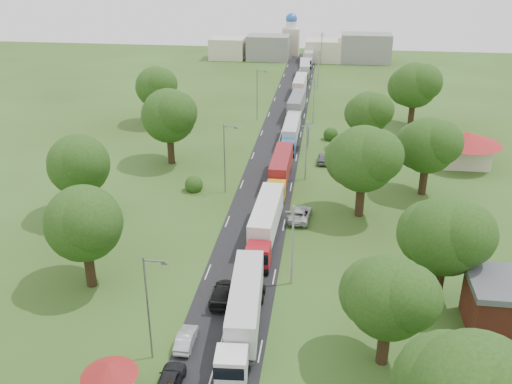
% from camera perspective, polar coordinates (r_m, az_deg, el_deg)
% --- Properties ---
extents(ground, '(260.00, 260.00, 0.00)m').
position_cam_1_polar(ground, '(66.73, -0.74, -5.51)').
color(ground, '#2F4216').
rests_on(ground, ground).
extents(road, '(8.00, 200.00, 0.04)m').
position_cam_1_polar(road, '(84.54, 1.19, 1.17)').
color(road, black).
rests_on(road, ground).
extents(guard_booth, '(4.40, 4.40, 3.45)m').
position_cam_1_polar(guard_booth, '(47.38, -14.41, -17.46)').
color(guard_booth, beige).
rests_on(guard_booth, ground).
extents(info_sign, '(0.12, 3.10, 4.10)m').
position_cam_1_polar(info_sign, '(97.17, 5.26, 6.08)').
color(info_sign, slate).
rests_on(info_sign, ground).
extents(pole_1, '(1.60, 0.24, 9.00)m').
position_cam_1_polar(pole_1, '(57.87, 3.67, -5.23)').
color(pole_1, gray).
rests_on(pole_1, ground).
extents(pole_2, '(1.60, 0.24, 9.00)m').
position_cam_1_polar(pole_2, '(83.38, 5.06, 4.20)').
color(pole_2, gray).
rests_on(pole_2, ground).
extents(pole_3, '(1.60, 0.24, 9.00)m').
position_cam_1_polar(pole_3, '(110.10, 5.80, 9.14)').
color(pole_3, gray).
rests_on(pole_3, ground).
extents(pole_4, '(1.60, 0.24, 9.00)m').
position_cam_1_polar(pole_4, '(137.34, 6.25, 12.14)').
color(pole_4, gray).
rests_on(pole_4, ground).
extents(pole_5, '(1.60, 0.24, 9.00)m').
position_cam_1_polar(pole_5, '(164.83, 6.56, 14.14)').
color(pole_5, gray).
rests_on(pole_5, ground).
extents(lamp_0, '(2.03, 0.22, 10.00)m').
position_cam_1_polar(lamp_0, '(48.39, -10.63, -10.96)').
color(lamp_0, slate).
rests_on(lamp_0, ground).
extents(lamp_1, '(2.03, 0.22, 10.00)m').
position_cam_1_polar(lamp_1, '(78.61, -3.07, 3.68)').
color(lamp_1, slate).
rests_on(lamp_1, ground).
extents(lamp_2, '(2.03, 0.22, 10.00)m').
position_cam_1_polar(lamp_2, '(111.66, 0.18, 9.94)').
color(lamp_2, slate).
rests_on(lamp_2, ground).
extents(tree_2, '(8.00, 8.00, 10.10)m').
position_cam_1_polar(tree_2, '(47.87, 13.11, -10.11)').
color(tree_2, '#382616').
rests_on(tree_2, ground).
extents(tree_3, '(8.80, 8.80, 11.07)m').
position_cam_1_polar(tree_3, '(57.04, 18.38, -4.10)').
color(tree_3, '#382616').
rests_on(tree_3, ground).
extents(tree_4, '(9.60, 9.60, 12.05)m').
position_cam_1_polar(tree_4, '(72.22, 10.67, 3.33)').
color(tree_4, '#382616').
rests_on(tree_4, ground).
extents(tree_5, '(8.80, 8.80, 11.07)m').
position_cam_1_polar(tree_5, '(80.95, 16.79, 4.53)').
color(tree_5, '#382616').
rests_on(tree_5, ground).
extents(tree_6, '(8.00, 8.00, 10.10)m').
position_cam_1_polar(tree_6, '(96.43, 11.22, 7.81)').
color(tree_6, '#382616').
rests_on(tree_6, ground).
extents(tree_7, '(9.60, 9.60, 12.05)m').
position_cam_1_polar(tree_7, '(111.53, 15.57, 10.27)').
color(tree_7, '#382616').
rests_on(tree_7, ground).
extents(tree_10, '(8.80, 8.80, 11.07)m').
position_cam_1_polar(tree_10, '(58.93, -16.81, -2.94)').
color(tree_10, '#382616').
rests_on(tree_10, ground).
extents(tree_11, '(8.80, 8.80, 11.07)m').
position_cam_1_polar(tree_11, '(74.15, -17.28, 2.67)').
color(tree_11, '#382616').
rests_on(tree_11, ground).
extents(tree_12, '(9.60, 9.60, 12.05)m').
position_cam_1_polar(tree_12, '(89.67, -8.71, 7.59)').
color(tree_12, '#382616').
rests_on(tree_12, ground).
extents(tree_13, '(8.80, 8.80, 11.07)m').
position_cam_1_polar(tree_13, '(110.56, -9.94, 10.33)').
color(tree_13, '#382616').
rests_on(tree_13, ground).
extents(house_cream, '(10.08, 10.08, 5.80)m').
position_cam_1_polar(house_cream, '(94.67, 20.34, 4.55)').
color(house_cream, beige).
rests_on(house_cream, ground).
extents(distant_town, '(52.00, 8.00, 8.00)m').
position_cam_1_polar(distant_town, '(170.11, 4.92, 14.11)').
color(distant_town, gray).
rests_on(distant_town, ground).
extents(church, '(5.00, 5.00, 12.30)m').
position_cam_1_polar(church, '(177.94, 3.52, 15.22)').
color(church, beige).
rests_on(church, ground).
extents(truck_0, '(3.52, 15.59, 4.30)m').
position_cam_1_polar(truck_0, '(52.41, -1.23, -11.78)').
color(truck_0, white).
rests_on(truck_0, ground).
extents(truck_1, '(3.00, 15.53, 4.30)m').
position_cam_1_polar(truck_1, '(67.12, 0.95, -3.11)').
color(truck_1, maroon).
rests_on(truck_1, ground).
extents(truck_2, '(2.61, 14.53, 4.03)m').
position_cam_1_polar(truck_2, '(82.81, 2.47, 2.25)').
color(truck_2, gold).
rests_on(truck_2, ground).
extents(truck_3, '(2.38, 13.58, 3.76)m').
position_cam_1_polar(truck_3, '(99.09, 3.51, 5.88)').
color(truck_3, '#1C5EA9').
rests_on(truck_3, ground).
extents(truck_4, '(3.11, 15.05, 4.16)m').
position_cam_1_polar(truck_4, '(114.54, 4.04, 8.52)').
color(truck_4, '#B2B2B2').
rests_on(truck_4, ground).
extents(truck_5, '(2.65, 14.38, 3.98)m').
position_cam_1_polar(truck_5, '(130.86, 4.38, 10.46)').
color(truck_5, '#AC291A').
rests_on(truck_5, ground).
extents(truck_6, '(2.96, 14.39, 3.98)m').
position_cam_1_polar(truck_6, '(147.94, 4.88, 12.05)').
color(truck_6, '#296F45').
rests_on(truck_6, ground).
extents(truck_7, '(2.74, 14.06, 3.89)m').
position_cam_1_polar(truck_7, '(165.49, 5.29, 13.31)').
color(truck_7, silver).
rests_on(truck_7, ground).
extents(car_lane_front, '(1.98, 4.84, 1.64)m').
position_cam_1_polar(car_lane_front, '(48.12, -8.67, -18.23)').
color(car_lane_front, black).
rests_on(car_lane_front, ground).
extents(car_lane_mid, '(1.42, 4.02, 1.32)m').
position_cam_1_polar(car_lane_mid, '(52.24, -7.01, -14.37)').
color(car_lane_mid, '#AFB3B8').
rests_on(car_lane_mid, ground).
extents(car_lane_rear, '(2.22, 5.38, 1.56)m').
position_cam_1_polar(car_lane_rear, '(57.39, -3.31, -10.10)').
color(car_lane_rear, black).
rests_on(car_lane_rear, ground).
extents(car_verge_near, '(3.06, 5.80, 1.56)m').
position_cam_1_polar(car_verge_near, '(72.81, 4.43, -2.21)').
color(car_verge_near, '#B2B2B2').
rests_on(car_verge_near, ground).
extents(car_verge_far, '(1.97, 4.60, 1.55)m').
position_cam_1_polar(car_verge_far, '(91.65, 6.77, 3.40)').
color(car_verge_far, slate).
rests_on(car_verge_far, ground).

